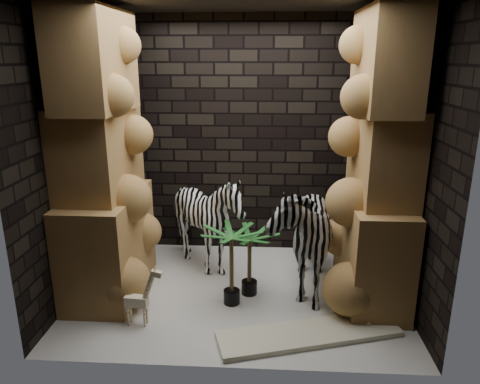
# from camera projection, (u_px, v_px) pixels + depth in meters

# --- Properties ---
(floor) EXTENTS (3.50, 3.50, 0.00)m
(floor) POSITION_uv_depth(u_px,v_px,m) (237.00, 292.00, 4.93)
(floor) COLOR silver
(floor) RESTS_ON ground
(wall_back) EXTENTS (3.50, 0.00, 3.50)m
(wall_back) POSITION_uv_depth(u_px,v_px,m) (243.00, 138.00, 5.70)
(wall_back) COLOR black
(wall_back) RESTS_ON ground
(wall_front) EXTENTS (3.50, 0.00, 3.50)m
(wall_front) POSITION_uv_depth(u_px,v_px,m) (226.00, 196.00, 3.31)
(wall_front) COLOR black
(wall_front) RESTS_ON ground
(wall_left) EXTENTS (0.00, 3.00, 3.00)m
(wall_left) POSITION_uv_depth(u_px,v_px,m) (67.00, 157.00, 4.60)
(wall_left) COLOR black
(wall_left) RESTS_ON ground
(wall_right) EXTENTS (0.00, 3.00, 3.00)m
(wall_right) POSITION_uv_depth(u_px,v_px,m) (414.00, 162.00, 4.40)
(wall_right) COLOR black
(wall_right) RESTS_ON ground
(rock_pillar_left) EXTENTS (0.68, 1.30, 3.00)m
(rock_pillar_left) POSITION_uv_depth(u_px,v_px,m) (101.00, 158.00, 4.58)
(rock_pillar_left) COLOR #B37947
(rock_pillar_left) RESTS_ON floor
(rock_pillar_right) EXTENTS (0.58, 1.25, 3.00)m
(rock_pillar_right) POSITION_uv_depth(u_px,v_px,m) (380.00, 161.00, 4.42)
(rock_pillar_right) COLOR #B37947
(rock_pillar_right) RESTS_ON floor
(zebra_right) EXTENTS (0.76, 1.32, 1.53)m
(zebra_right) POSITION_uv_depth(u_px,v_px,m) (300.00, 223.00, 4.86)
(zebra_right) COLOR white
(zebra_right) RESTS_ON floor
(zebra_left) EXTENTS (1.07, 1.30, 1.13)m
(zebra_left) POSITION_uv_depth(u_px,v_px,m) (208.00, 226.00, 5.32)
(zebra_left) COLOR white
(zebra_left) RESTS_ON floor
(giraffe_toy) EXTENTS (0.34, 0.14, 0.64)m
(giraffe_toy) POSITION_uv_depth(u_px,v_px,m) (136.00, 295.00, 4.26)
(giraffe_toy) COLOR #FFEDC2
(giraffe_toy) RESTS_ON floor
(palm_front) EXTENTS (0.36, 0.36, 0.74)m
(palm_front) POSITION_uv_depth(u_px,v_px,m) (249.00, 263.00, 4.81)
(palm_front) COLOR #145010
(palm_front) RESTS_ON floor
(palm_back) EXTENTS (0.36, 0.36, 0.84)m
(palm_back) POSITION_uv_depth(u_px,v_px,m) (232.00, 267.00, 4.60)
(palm_back) COLOR #145010
(palm_back) RESTS_ON floor
(surfboard) EXTENTS (1.76, 0.88, 0.05)m
(surfboard) POSITION_uv_depth(u_px,v_px,m) (309.00, 334.00, 4.16)
(surfboard) COLOR beige
(surfboard) RESTS_ON floor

